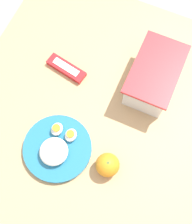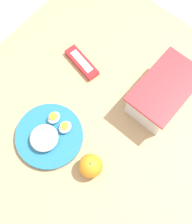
% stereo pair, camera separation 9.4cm
% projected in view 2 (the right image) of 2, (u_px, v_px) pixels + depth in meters
% --- Properties ---
extents(ground_plane, '(10.00, 10.00, 0.00)m').
position_uv_depth(ground_plane, '(98.00, 167.00, 1.64)').
color(ground_plane, '#B2A899').
extents(table, '(0.96, 0.90, 0.73)m').
position_uv_depth(table, '(100.00, 134.00, 1.04)').
color(table, tan).
rests_on(table, ground_plane).
extents(food_container, '(0.22, 0.14, 0.11)m').
position_uv_depth(food_container, '(163.00, 94.00, 0.94)').
color(food_container, white).
rests_on(food_container, table).
extents(orange_fruit, '(0.07, 0.07, 0.07)m').
position_uv_depth(orange_fruit, '(91.00, 166.00, 0.88)').
color(orange_fruit, orange).
rests_on(orange_fruit, table).
extents(rice_plate, '(0.20, 0.20, 0.05)m').
position_uv_depth(rice_plate, '(49.00, 136.00, 0.93)').
color(rice_plate, teal).
rests_on(rice_plate, table).
extents(candy_bar, '(0.06, 0.14, 0.02)m').
position_uv_depth(candy_bar, '(82.00, 63.00, 1.02)').
color(candy_bar, red).
rests_on(candy_bar, table).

